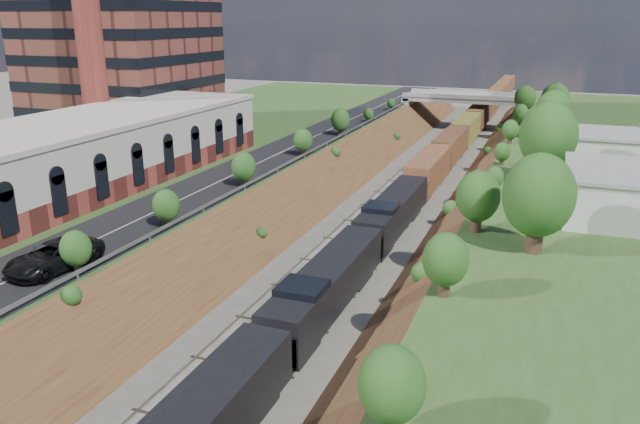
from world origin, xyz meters
TOP-DOWN VIEW (x-y plane):
  - platform_left at (-33.00, 60.00)m, footprint 44.00×180.00m
  - embankment_left at (-11.00, 60.00)m, footprint 10.00×180.00m
  - embankment_right at (11.00, 60.00)m, footprint 10.00×180.00m
  - rail_left_track at (-2.60, 60.00)m, footprint 1.58×180.00m
  - rail_right_track at (2.60, 60.00)m, footprint 1.58×180.00m
  - road at (-15.50, 60.00)m, footprint 8.00×180.00m
  - guardrail at (-11.40, 59.80)m, footprint 0.10×171.00m
  - commercial_building at (-28.00, 38.00)m, footprint 14.30×62.30m
  - overpass at (0.00, 122.00)m, footprint 24.50×8.30m
  - white_building_near at (23.50, 52.00)m, footprint 9.00×12.00m
  - white_building_far at (23.00, 74.00)m, footprint 8.00×10.00m
  - tree_right_large at (17.00, 40.00)m, footprint 5.25×5.25m
  - tree_left_crest at (-11.80, 20.00)m, footprint 2.45×2.45m
  - freight_train at (2.60, 105.56)m, footprint 3.18×195.52m
  - suv at (-14.03, 24.37)m, footprint 4.05×7.31m

SIDE VIEW (x-z plane):
  - embankment_left at x=-11.00m, z-range -5.00..5.00m
  - embankment_right at x=11.00m, z-range -5.00..5.00m
  - rail_left_track at x=-2.60m, z-range 0.00..0.18m
  - rail_right_track at x=2.60m, z-range 0.00..0.18m
  - platform_left at x=-33.00m, z-range 0.00..5.00m
  - freight_train at x=2.60m, z-range 0.35..5.07m
  - overpass at x=0.00m, z-range 1.22..8.62m
  - road at x=-15.50m, z-range 5.00..5.10m
  - guardrail at x=-11.40m, z-range 5.20..5.90m
  - suv at x=-14.03m, z-range 5.10..7.03m
  - white_building_far at x=23.00m, z-range 5.00..8.60m
  - white_building_near at x=23.50m, z-range 5.00..9.00m
  - tree_left_crest at x=-11.80m, z-range 5.26..8.82m
  - commercial_building at x=-28.00m, z-range 5.01..12.01m
  - tree_right_large at x=17.00m, z-range 5.58..13.19m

